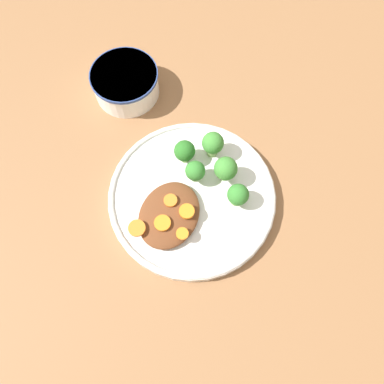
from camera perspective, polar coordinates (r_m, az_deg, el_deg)
name	(u,v)px	position (r m, az deg, el deg)	size (l,w,h in m)	color
ground_plane	(192,199)	(0.65, 0.00, -1.15)	(4.00, 4.00, 0.00)	#8C603D
plate	(192,197)	(0.64, 0.00, -0.72)	(0.28, 0.28, 0.03)	silver
dip_bowl	(125,82)	(0.75, -10.10, 16.18)	(0.13, 0.13, 0.05)	white
stew_mound	(169,215)	(0.61, -3.51, -3.48)	(0.12, 0.10, 0.02)	brown
broccoli_floret_0	(226,169)	(0.62, 5.15, 3.53)	(0.04, 0.04, 0.06)	#7FA85B
broccoli_floret_1	(185,151)	(0.64, -1.13, 6.21)	(0.04, 0.04, 0.05)	#759E51
broccoli_floret_2	(238,195)	(0.61, 7.01, -0.48)	(0.04, 0.04, 0.05)	#7FA85B
broccoli_floret_3	(211,143)	(0.64, 2.90, 7.45)	(0.04, 0.04, 0.06)	#7FA85B
broccoli_floret_4	(195,171)	(0.62, 0.50, 3.18)	(0.03, 0.03, 0.05)	#7FA85B
carrot_slice_0	(187,211)	(0.60, -0.80, -2.97)	(0.02, 0.02, 0.01)	orange
carrot_slice_1	(162,223)	(0.60, -4.52, -4.73)	(0.03, 0.03, 0.01)	orange
carrot_slice_2	(137,228)	(0.60, -8.40, -5.46)	(0.03, 0.03, 0.00)	orange
carrot_slice_3	(182,234)	(0.59, -1.49, -6.36)	(0.02, 0.02, 0.00)	orange
carrot_slice_4	(170,200)	(0.61, -3.30, -1.30)	(0.02, 0.02, 0.00)	orange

